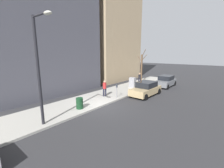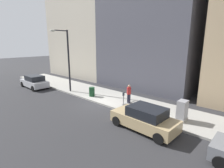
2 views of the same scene
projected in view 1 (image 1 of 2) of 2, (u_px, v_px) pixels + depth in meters
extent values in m
plane|color=#2B2B2D|center=(103.00, 106.00, 13.11)|extent=(120.00, 120.00, 0.00)
cube|color=#9E9B93|center=(88.00, 101.00, 14.33)|extent=(4.00, 36.00, 0.15)
cube|color=slate|center=(165.00, 82.00, 20.98)|extent=(1.83, 4.21, 0.70)
cube|color=black|center=(166.00, 78.00, 21.00)|extent=(1.62, 2.21, 0.60)
cylinder|color=black|center=(168.00, 87.00, 19.32)|extent=(0.23, 0.64, 0.64)
cylinder|color=black|center=(155.00, 85.00, 20.36)|extent=(0.23, 0.64, 0.64)
cylinder|color=black|center=(175.00, 83.00, 21.70)|extent=(0.23, 0.64, 0.64)
cylinder|color=black|center=(163.00, 82.00, 22.73)|extent=(0.23, 0.64, 0.64)
cube|color=tan|center=(146.00, 90.00, 16.45)|extent=(1.95, 4.26, 0.70)
cube|color=black|center=(147.00, 84.00, 16.47)|extent=(1.68, 2.26, 0.60)
cylinder|color=black|center=(145.00, 97.00, 14.81)|extent=(0.24, 0.65, 0.64)
cylinder|color=black|center=(131.00, 94.00, 15.90)|extent=(0.24, 0.65, 0.64)
cylinder|color=black|center=(159.00, 91.00, 17.10)|extent=(0.24, 0.65, 0.64)
cylinder|color=black|center=(145.00, 89.00, 18.19)|extent=(0.24, 0.65, 0.64)
cylinder|color=slate|center=(117.00, 92.00, 15.18)|extent=(0.07, 0.07, 1.05)
cube|color=#2D333D|center=(117.00, 86.00, 15.04)|extent=(0.14, 0.10, 0.30)
cube|color=#A8A399|center=(132.00, 88.00, 19.15)|extent=(0.83, 0.61, 0.18)
cube|color=#939399|center=(133.00, 82.00, 19.01)|extent=(0.75, 0.55, 1.25)
cylinder|color=black|center=(38.00, 73.00, 8.90)|extent=(0.18, 0.18, 6.50)
cylinder|color=black|center=(40.00, 15.00, 7.78)|extent=(1.60, 0.10, 0.10)
ellipsoid|color=beige|center=(48.00, 13.00, 7.29)|extent=(0.56, 0.32, 0.20)
cylinder|color=brown|center=(141.00, 68.00, 23.11)|extent=(0.28, 0.28, 4.26)
cylinder|color=brown|center=(144.00, 57.00, 23.11)|extent=(0.30, 1.19, 0.90)
cylinder|color=brown|center=(140.00, 59.00, 23.16)|extent=(0.92, 0.31, 0.93)
cylinder|color=brown|center=(144.00, 53.00, 22.35)|extent=(0.76, 0.31, 1.13)
cylinder|color=#14381E|center=(80.00, 103.00, 12.13)|extent=(0.56, 0.56, 0.90)
cylinder|color=#1E1E2D|center=(139.00, 82.00, 21.59)|extent=(0.16, 0.16, 0.82)
cylinder|color=#1E1E2D|center=(140.00, 82.00, 21.66)|extent=(0.16, 0.16, 0.82)
cylinder|color=black|center=(140.00, 77.00, 21.48)|extent=(0.36, 0.36, 0.62)
sphere|color=tan|center=(140.00, 74.00, 21.40)|extent=(0.22, 0.22, 0.22)
cylinder|color=#1E1E2D|center=(104.00, 93.00, 15.60)|extent=(0.16, 0.16, 0.82)
cylinder|color=#1E1E2D|center=(106.00, 92.00, 15.73)|extent=(0.16, 0.16, 0.82)
cylinder|color=#A52323|center=(105.00, 86.00, 15.52)|extent=(0.36, 0.36, 0.62)
sphere|color=tan|center=(105.00, 82.00, 15.44)|extent=(0.22, 0.22, 0.22)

